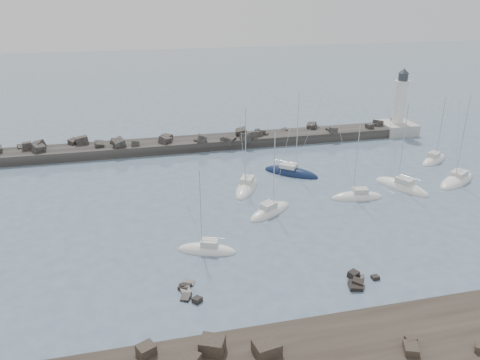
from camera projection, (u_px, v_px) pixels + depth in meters
name	position (u px, v px, depth m)	size (l,w,h in m)	color
ground	(217.00, 244.00, 57.81)	(400.00, 400.00, 0.00)	slate
rock_cluster_near	(187.00, 292.00, 48.83)	(2.33, 4.53, 1.14)	black
rock_cluster_far	(358.00, 282.00, 50.16)	(4.15, 3.52, 1.42)	black
breakwater	(142.00, 150.00, 90.22)	(115.00, 7.59, 5.07)	#292724
lighthouse	(398.00, 119.00, 100.86)	(7.00, 7.00, 14.60)	#A4A49F
sailboat_3	(207.00, 250.00, 56.24)	(7.46, 4.62, 11.48)	white
sailboat_4	(246.00, 188.00, 73.69)	(6.63, 9.24, 14.30)	white
sailboat_5	(270.00, 212.00, 65.84)	(7.99, 6.36, 12.68)	white
sailboat_6	(291.00, 173.00, 79.62)	(9.28, 8.62, 15.23)	#0E1B3C
sailboat_7	(357.00, 197.00, 70.43)	(8.08, 3.44, 12.50)	white
sailboat_8	(402.00, 187.00, 73.97)	(6.76, 9.59, 14.75)	white
sailboat_9	(457.00, 181.00, 76.40)	(10.19, 7.68, 15.63)	white
sailboat_10	(434.00, 160.00, 85.39)	(8.05, 6.26, 12.81)	white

